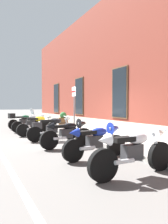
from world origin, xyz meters
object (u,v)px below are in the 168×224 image
Objects in this scene: motorcycle_green_touring at (22,120)px; motorcycle_yellow_naked at (38,126)px; motorcycle_white_sport at (137,149)px; barrel_planter at (63,121)px; motorcycle_black_sport at (69,132)px; parking_sign at (74,103)px; motorcycle_black_naked at (54,129)px; motorcycle_grey_naked at (32,124)px; motorcycle_blue_sport at (98,139)px.

motorcycle_yellow_naked is (3.24, 0.13, -0.05)m from motorcycle_green_touring.
motorcycle_white_sport is 2.35× the size of barrel_planter.
barrel_planter is (-4.91, 1.76, 0.00)m from motorcycle_black_sport.
motorcycle_yellow_naked is 0.94× the size of parking_sign.
parking_sign reaches higher than motorcycle_yellow_naked.
motorcycle_black_sport is (1.55, 0.03, 0.05)m from motorcycle_black_naked.
motorcycle_white_sport is (9.97, 0.38, 0.02)m from motorcycle_green_touring.
barrel_planter is at bearing 169.92° from parking_sign.
motorcycle_black_sport is 3.38m from motorcycle_white_sport.
motorcycle_black_sport is (6.59, 0.30, 0.01)m from motorcycle_green_touring.
motorcycle_blue_sport is (6.61, 0.24, 0.06)m from motorcycle_grey_naked.
motorcycle_green_touring is 0.97× the size of motorcycle_black_sport.
motorcycle_white_sport reaches higher than motorcycle_blue_sport.
motorcycle_black_naked is at bearing -56.95° from parking_sign.
motorcycle_green_touring is 6.60m from motorcycle_black_sport.
motorcycle_green_touring is 0.91× the size of motorcycle_grey_naked.
motorcycle_green_touring is 1.78m from motorcycle_grey_naked.
motorcycle_white_sport is at bearing 1.23° from motorcycle_black_naked.
motorcycle_yellow_naked reaches higher than motorcycle_blue_sport.
barrel_planter is at bearing 168.52° from motorcycle_white_sport.
motorcycle_black_sport is at bearing -176.71° from motorcycle_blue_sport.
barrel_planter is (1.68, 2.06, 0.01)m from motorcycle_green_touring.
parking_sign is at bearing 151.45° from motorcycle_black_sport.
motorcycle_grey_naked is at bearing -178.37° from motorcycle_black_sport.
motorcycle_green_touring is at bearing -129.12° from barrel_planter.
motorcycle_grey_naked is 4.82m from motorcycle_black_sport.
motorcycle_white_sport is at bearing 1.50° from motorcycle_grey_naked.
motorcycle_black_naked is 0.97× the size of parking_sign.
motorcycle_grey_naked is at bearing 178.70° from motorcycle_yellow_naked.
motorcycle_grey_naked is 1.02× the size of motorcycle_yellow_naked.
motorcycle_blue_sport is (5.13, 0.27, 0.05)m from motorcycle_yellow_naked.
motorcycle_white_sport is (1.59, -0.03, 0.02)m from motorcycle_blue_sport.
motorcycle_yellow_naked is at bearing -121.77° from parking_sign.
motorcycle_black_naked is 3.34m from motorcycle_blue_sport.
motorcycle_grey_naked is at bearing -177.92° from motorcycle_blue_sport.
motorcycle_black_naked is at bearing 1.90° from motorcycle_grey_naked.
motorcycle_green_touring reaches higher than motorcycle_white_sport.
motorcycle_grey_naked is 8.20m from motorcycle_white_sport.
motorcycle_green_touring is at bearing -174.76° from motorcycle_grey_naked.
barrel_planter reaches higher than motorcycle_blue_sport.
parking_sign is (-5.81, 1.24, 1.04)m from motorcycle_white_sport.
motorcycle_black_naked is 1.06× the size of motorcycle_blue_sport.
motorcycle_black_naked is at bearing -178.94° from motorcycle_black_sport.
motorcycle_blue_sport is at bearing 2.75° from motorcycle_green_touring.
barrel_planter reaches higher than motorcycle_black_sport.
motorcycle_green_touring reaches higher than motorcycle_yellow_naked.
motorcycle_yellow_naked is at bearing -176.95° from motorcycle_blue_sport.
motorcycle_black_sport is 0.92× the size of motorcycle_white_sport.
motorcycle_green_touring reaches higher than motorcycle_black_naked.
barrel_planter is (-1.56, 1.93, 0.06)m from motorcycle_yellow_naked.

